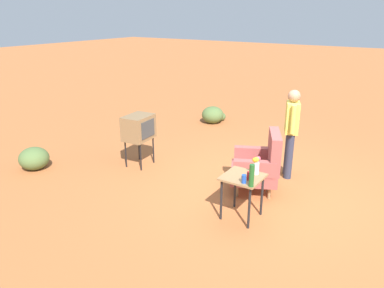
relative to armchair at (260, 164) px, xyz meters
The scene contains 12 objects.
ground_plane 0.52m from the armchair, 149.09° to the left, with size 60.00×60.00×0.00m, color #AD6033.
armchair is the anchor object (origin of this frame).
side_table 0.96m from the armchair, ahead, with size 0.56×0.56×0.67m.
tv_on_stand 2.49m from the armchair, 84.31° to the right, with size 0.64×0.50×1.03m.
person_standing 1.00m from the armchair, 167.24° to the left, with size 0.53×0.34×1.64m.
bottle_wine_green 1.28m from the armchair, 17.26° to the left, with size 0.07×0.07×0.32m, color #1E5623.
soda_can_red 1.07m from the armchair, 14.23° to the left, with size 0.07×0.07×0.12m, color red.
soda_can_blue 1.19m from the armchair, 11.85° to the left, with size 0.07×0.07×0.12m, color blue.
flower_vase 0.87m from the armchair, 18.23° to the left, with size 0.15×0.10×0.27m.
shrub_near 4.35m from the armchair, 69.19° to the right, with size 0.57×0.57×0.44m, color #516B38.
shrub_mid 4.17m from the armchair, 138.76° to the right, with size 0.60×0.60×0.46m, color #516B38.
shrub_far 4.39m from the armchair, 142.15° to the right, with size 0.31×0.31×0.24m, color #516B38.
Camera 1 is at (5.55, 2.09, 2.92)m, focal length 34.34 mm.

